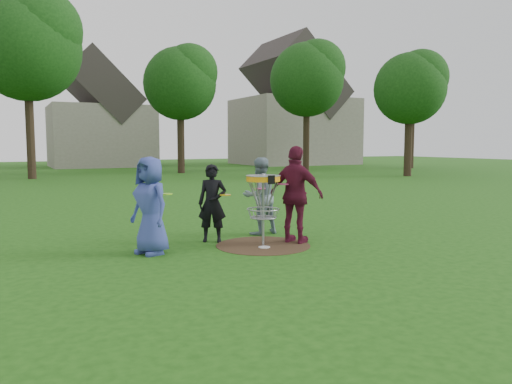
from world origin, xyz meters
name	(u,v)px	position (x,y,z in m)	size (l,w,h in m)	color
ground	(263,245)	(0.00, 0.00, 0.00)	(100.00, 100.00, 0.00)	#19470F
dirt_patch	(263,245)	(0.00, 0.00, 0.00)	(1.80, 1.80, 0.01)	#47331E
player_blue	(150,206)	(-2.09, 0.26, 0.86)	(0.84, 0.55, 1.71)	#354393
player_black	(212,203)	(-0.72, 0.79, 0.77)	(0.56, 0.37, 1.54)	black
player_grey	(259,196)	(0.49, 1.11, 0.82)	(0.80, 0.62, 1.64)	gray
player_maroon	(296,195)	(0.70, -0.05, 0.95)	(1.11, 0.46, 1.90)	#59142A
disc_on_grass	(264,247)	(-0.08, -0.20, 0.01)	(0.22, 0.22, 0.02)	silver
disc_golf_basket	(263,192)	(0.00, 0.00, 1.02)	(0.66, 0.67, 1.38)	#9EA0A5
held_discs	(236,190)	(-0.39, 0.41, 1.04)	(2.45, 1.10, 0.24)	#90E919
tree_row	(96,66)	(0.44, 20.67, 6.21)	(51.20, 17.42, 9.90)	#38281C
house_row	(127,116)	(4.78, 33.07, 4.14)	(44.50, 10.65, 11.62)	gray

